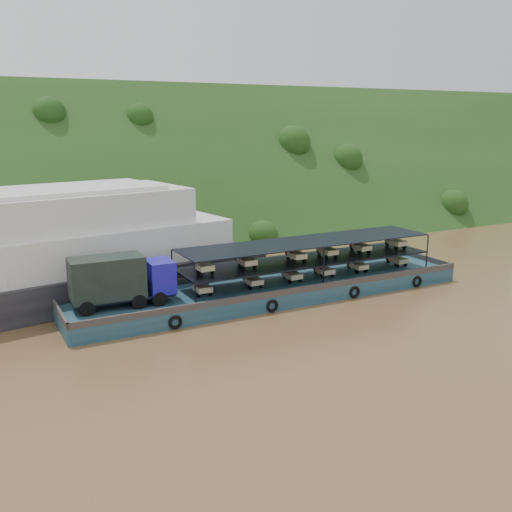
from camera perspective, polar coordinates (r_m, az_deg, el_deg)
name	(u,v)px	position (r m, az deg, el deg)	size (l,w,h in m)	color
ground	(293,297)	(48.88, 3.72, -4.12)	(160.00, 160.00, 0.00)	brown
hillside	(159,229)	(80.90, -9.68, 2.72)	(140.00, 28.00, 28.00)	#183312
cargo_barge	(255,285)	(47.68, -0.08, -2.95)	(35.00, 7.18, 5.05)	#143846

